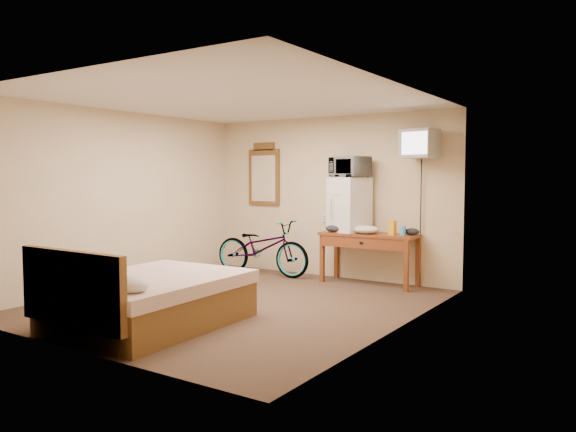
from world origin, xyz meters
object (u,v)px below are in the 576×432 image
Objects in this scene: desk at (368,241)px; crt_television at (419,144)px; mini_fridge at (349,205)px; bed at (146,299)px; wall_mirror at (264,175)px; microwave at (350,167)px; blue_cup at (403,231)px; bicycle at (262,247)px.

desk is 2.43× the size of crt_television.
mini_fridge reaches higher than bed.
bed is at bearing -73.07° from wall_mirror.
mini_fridge is 1.46× the size of microwave.
blue_cup is at bearing -1.69° from desk.
crt_television is at bearing 18.06° from microwave.
microwave is (-0.33, 0.04, 1.08)m from desk.
bicycle is at bearing -174.89° from crt_television.
blue_cup is at bearing -88.78° from bicycle.
bed is (1.11, -3.65, -1.30)m from wall_mirror.
blue_cup is at bearing 66.18° from bed.
bicycle is (-2.29, -0.18, -0.38)m from blue_cup.
blue_cup is 0.07× the size of bed.
bicycle is (-1.76, -0.20, -0.19)m from desk.
bed is (-1.69, -3.40, -1.72)m from crt_television.
desk is 1.78m from bicycle.
mini_fridge is 0.93m from blue_cup.
mini_fridge is at bearing 79.83° from bed.
microwave is 0.28× the size of bed.
desk is 1.38× the size of wall_mirror.
wall_mirror is 1.28m from bicycle.
wall_mirror is 4.03m from bed.
mini_fridge reaches higher than bicycle.
wall_mirror is 0.62× the size of bicycle.
crt_television is (0.74, 0.02, 1.38)m from desk.
bed is (-0.95, -3.38, -0.34)m from desk.
crt_television is at bearing 10.99° from blue_cup.
crt_television is at bearing 1.82° from desk.
wall_mirror is (-2.80, 0.25, -0.42)m from crt_television.
mini_fridge is 1.80m from wall_mirror.
microwave is 4.06× the size of blue_cup.
blue_cup is 0.23× the size of crt_television.
bicycle is 0.85× the size of bed.
mini_fridge reaches higher than blue_cup.
desk is 0.85× the size of bicycle.
wall_mirror is at bearing 172.41° from desk.
bicycle is at bearing 104.29° from bed.
crt_television is at bearing -5.12° from wall_mirror.
mini_fridge is at bearing 172.65° from desk.
microwave is (0.00, 0.00, 0.56)m from mini_fridge.
bed is at bearing -116.38° from crt_television.
wall_mirror reaches higher than bicycle.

